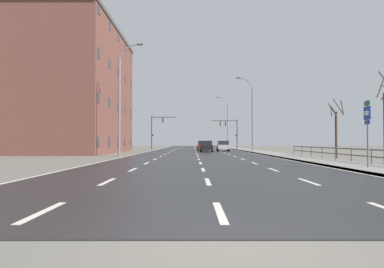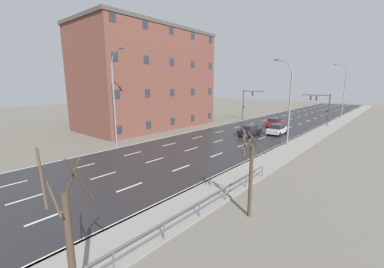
{
  "view_description": "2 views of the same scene",
  "coord_description": "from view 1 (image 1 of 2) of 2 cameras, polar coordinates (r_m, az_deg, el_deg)",
  "views": [
    {
      "loc": [
        -0.55,
        -5.13,
        1.41
      ],
      "look_at": [
        -0.53,
        45.28,
        2.51
      ],
      "focal_mm": 33.68,
      "sensor_mm": 36.0,
      "label": 1
    },
    {
      "loc": [
        17.5,
        14.0,
        7.17
      ],
      "look_at": [
        0.0,
        34.55,
        1.75
      ],
      "focal_mm": 23.0,
      "sensor_mm": 36.0,
      "label": 2
    }
  ],
  "objects": [
    {
      "name": "street_lamp_distant",
      "position": [
        82.46,
        5.53,
        1.73
      ],
      "size": [
        2.77,
        0.24,
        11.69
      ],
      "color": "slate",
      "rests_on": "ground"
    },
    {
      "name": "bare_tree_mid",
      "position": [
        33.09,
        21.84,
        0.54
      ],
      "size": [
        1.37,
        1.27,
        5.08
      ],
      "color": "#423328",
      "rests_on": "ground"
    },
    {
      "name": "traffic_signal_left",
      "position": [
        65.91,
        -5.74,
        1.01
      ],
      "size": [
        4.58,
        0.36,
        6.16
      ],
      "color": "#38383A",
      "rests_on": "ground"
    },
    {
      "name": "traffic_signal_right",
      "position": [
        67.68,
        6.1,
        0.85
      ],
      "size": [
        4.91,
        0.36,
        5.62
      ],
      "color": "#38383A",
      "rests_on": "ground"
    },
    {
      "name": "road_asphalt_strip",
      "position": [
        65.14,
        0.46,
        -2.48
      ],
      "size": [
        14.0,
        120.0,
        0.03
      ],
      "color": "#232326",
      "rests_on": "ground"
    },
    {
      "name": "ground_plane",
      "position": [
        53.15,
        0.57,
        -2.83
      ],
      "size": [
        160.0,
        160.0,
        0.12
      ],
      "color": "#666056"
    },
    {
      "name": "car_far_left",
      "position": [
        54.29,
        4.92,
        -1.88
      ],
      "size": [
        1.86,
        4.11,
        1.57
      ],
      "rotation": [
        0.0,
        0.0,
        -0.01
      ],
      "color": "#B7B7BC",
      "rests_on": "ground"
    },
    {
      "name": "highway_sign",
      "position": [
        20.37,
        26.01,
        1.28
      ],
      "size": [
        0.09,
        0.68,
        3.53
      ],
      "color": "slate",
      "rests_on": "ground"
    },
    {
      "name": "street_lamp_left_bank",
      "position": [
        35.76,
        -11.22,
        5.19
      ],
      "size": [
        2.35,
        0.24,
        11.01
      ],
      "color": "slate",
      "rests_on": "ground"
    },
    {
      "name": "car_distant",
      "position": [
        50.63,
        2.3,
        -1.93
      ],
      "size": [
        1.97,
        4.17,
        1.57
      ],
      "rotation": [
        0.0,
        0.0,
        -0.04
      ],
      "color": "black",
      "rests_on": "ground"
    },
    {
      "name": "street_lamp_midground",
      "position": [
        49.1,
        9.37,
        2.93
      ],
      "size": [
        2.33,
        0.24,
        10.13
      ],
      "color": "slate",
      "rests_on": "ground"
    },
    {
      "name": "brick_building",
      "position": [
        49.87,
        -18.4,
        6.56
      ],
      "size": [
        12.15,
        22.68,
        16.24
      ],
      "color": "brown",
      "rests_on": "ground"
    },
    {
      "name": "car_near_right",
      "position": [
        60.2,
        1.71,
        -1.83
      ],
      "size": [
        1.84,
        4.1,
        1.57
      ],
      "rotation": [
        0.0,
        0.0,
        0.0
      ],
      "color": "maroon",
      "rests_on": "ground"
    },
    {
      "name": "guardrail",
      "position": [
        25.67,
        23.9,
        -2.71
      ],
      "size": [
        0.07,
        26.37,
        1.0
      ],
      "color": "#515459",
      "rests_on": "ground"
    },
    {
      "name": "sidewalk_right",
      "position": [
        65.76,
        7.83,
        -2.41
      ],
      "size": [
        3.0,
        120.0,
        0.12
      ],
      "color": "gray",
      "rests_on": "ground"
    }
  ]
}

